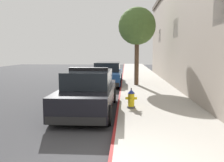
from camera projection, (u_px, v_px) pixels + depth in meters
The scene contains 7 objects.
ground_plane at pixel (47, 92), 14.16m from camera, with size 29.80×60.00×0.20m, color #353538.
sidewalk_pavement at pixel (149, 90), 13.79m from camera, with size 3.17×60.00×0.16m, color #ADA89E.
curb_painted_edge at pixel (121, 90), 13.88m from camera, with size 0.08×60.00×0.16m, color maroon.
police_cruiser at pixel (88, 92), 9.13m from camera, with size 1.94×4.84×1.68m.
parked_car_silver_ahead at pixel (108, 74), 16.64m from camera, with size 1.94×4.84×1.56m.
fire_hydrant at pixel (131, 99), 9.05m from camera, with size 0.44×0.40×0.76m.
street_tree at pixel (137, 27), 15.15m from camera, with size 2.37×2.37×4.94m.
Camera 1 is at (0.26, -3.73, 2.26)m, focal length 38.33 mm.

